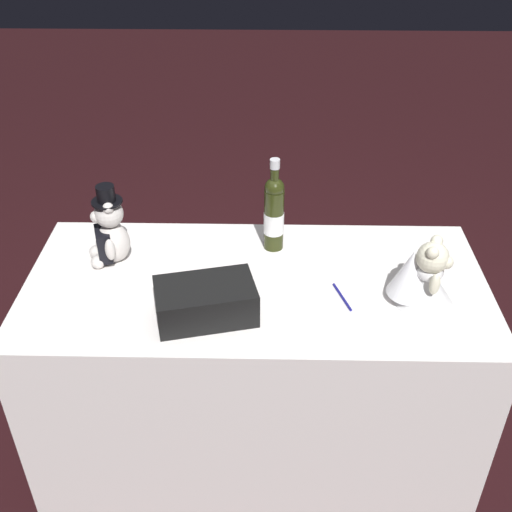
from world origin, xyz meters
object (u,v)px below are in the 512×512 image
signing_pen (342,296)px  gift_case_black (206,301)px  teddy_bear_bride (423,277)px  teddy_bear_groom (109,232)px  champagne_bottle (274,212)px

signing_pen → gift_case_black: size_ratio=0.43×
teddy_bear_bride → teddy_bear_groom: bearing=168.3°
teddy_bear_bride → champagne_bottle: size_ratio=0.68×
teddy_bear_bride → gift_case_black: (-0.64, -0.08, -0.04)m
teddy_bear_bride → champagne_bottle: champagne_bottle is taller
teddy_bear_groom → gift_case_black: size_ratio=0.87×
champagne_bottle → gift_case_black: size_ratio=1.03×
teddy_bear_groom → signing_pen: size_ratio=2.04×
signing_pen → teddy_bear_groom: bearing=166.2°
teddy_bear_groom → signing_pen: 0.78m
teddy_bear_groom → champagne_bottle: champagne_bottle is taller
teddy_bear_bride → champagne_bottle: bearing=146.4°
teddy_bear_groom → teddy_bear_bride: 1.00m
teddy_bear_groom → signing_pen: (0.75, -0.18, -0.11)m
teddy_bear_bride → signing_pen: bearing=175.5°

